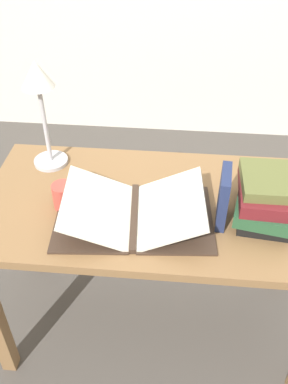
% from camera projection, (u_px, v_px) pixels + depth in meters
% --- Properties ---
extents(ground_plane, '(12.00, 12.00, 0.00)m').
position_uv_depth(ground_plane, '(154.00, 319.00, 2.12)').
color(ground_plane, '#47423D').
extents(reading_desk, '(1.35, 0.69, 0.76)m').
position_uv_depth(reading_desk, '(156.00, 223.00, 1.70)').
color(reading_desk, brown).
rests_on(reading_desk, ground_plane).
extents(open_book, '(0.60, 0.40, 0.11)m').
position_uv_depth(open_book, '(134.00, 212.00, 1.54)').
color(open_book, '#38281E').
rests_on(open_book, reading_desk).
extents(book_stack_tall, '(0.25, 0.32, 0.18)m').
position_uv_depth(book_stack_tall, '(266.00, 197.00, 1.52)').
color(book_stack_tall, black).
rests_on(book_stack_tall, reading_desk).
extents(book_standing_upright, '(0.05, 0.15, 0.21)m').
position_uv_depth(book_standing_upright, '(223.00, 197.00, 1.49)').
color(book_standing_upright, '#1E284C').
rests_on(book_standing_upright, reading_desk).
extents(reading_lamp, '(0.14, 0.14, 0.45)m').
position_uv_depth(reading_lamp, '(39.00, 92.00, 1.62)').
color(reading_lamp, '#ADADB2').
rests_on(reading_lamp, reading_desk).
extents(coffee_mug, '(0.08, 0.11, 0.10)m').
position_uv_depth(coffee_mug, '(63.00, 196.00, 1.58)').
color(coffee_mug, '#B74238').
rests_on(coffee_mug, reading_desk).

